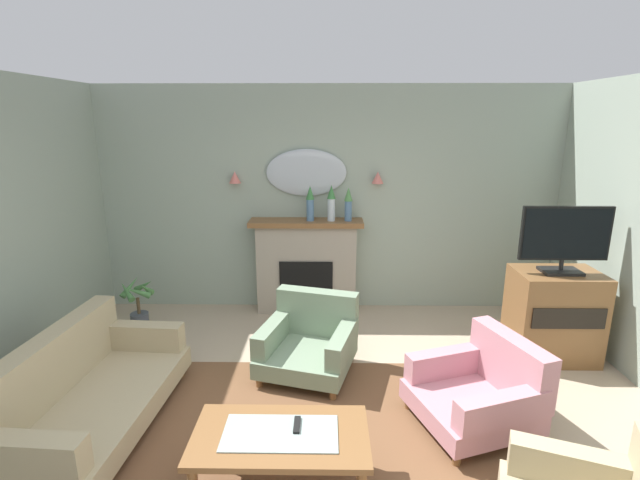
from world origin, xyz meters
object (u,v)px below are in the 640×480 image
object	(u,v)px
wall_mirror	(306,173)
coffee_table	(281,441)
tv_cabinet	(553,315)
potted_plant_small_fern	(138,304)
wall_sconce_right	(378,178)
floral_couch	(83,391)
armchair_by_coffee_table	(482,389)
mantel_vase_centre	(310,202)
mantel_vase_left	(348,203)
tv_flatscreen	(565,238)
fireplace	(307,267)
tv_remote	(297,425)
mantel_vase_right	(331,202)
wall_sconce_left	(235,177)
armchair_in_corner	(310,340)

from	to	relation	value
wall_mirror	coffee_table	bearing A→B (deg)	-90.71
tv_cabinet	potted_plant_small_fern	world-z (taller)	tv_cabinet
wall_sconce_right	potted_plant_small_fern	bearing A→B (deg)	-167.22
coffee_table	tv_cabinet	distance (m)	3.11
floral_couch	armchair_by_coffee_table	size ratio (longest dim) A/B	1.70
mantel_vase_centre	wall_sconce_right	distance (m)	0.86
mantel_vase_left	wall_sconce_right	world-z (taller)	wall_sconce_right
wall_mirror	tv_flatscreen	world-z (taller)	wall_mirror
armchair_by_coffee_table	fireplace	bearing A→B (deg)	123.20
tv_remote	tv_cabinet	xyz separation A→B (m)	(2.44, 1.74, -0.00)
mantel_vase_right	mantel_vase_left	world-z (taller)	mantel_vase_right
armchair_by_coffee_table	potted_plant_small_fern	bearing A→B (deg)	153.27
tv_cabinet	tv_flatscreen	size ratio (longest dim) A/B	1.07
fireplace	wall_mirror	world-z (taller)	wall_mirror
wall_sconce_left	tv_cabinet	distance (m)	3.76
mantel_vase_centre	mantel_vase_right	xyz separation A→B (m)	(0.25, 0.00, 0.00)
fireplace	floral_couch	world-z (taller)	fireplace
mantel_vase_left	wall_sconce_right	bearing A→B (deg)	18.92
mantel_vase_right	wall_sconce_left	size ratio (longest dim) A/B	3.04
mantel_vase_centre	armchair_in_corner	world-z (taller)	mantel_vase_centre
wall_sconce_left	armchair_in_corner	xyz separation A→B (m)	(0.94, -1.50, -1.35)
mantel_vase_left	wall_sconce_right	xyz separation A→B (m)	(0.35, 0.12, 0.28)
mantel_vase_left	potted_plant_small_fern	bearing A→B (deg)	-168.15
coffee_table	wall_sconce_left	bearing A→B (deg)	105.00
mantel_vase_left	armchair_in_corner	xyz separation A→B (m)	(-0.41, -1.38, -1.07)
tv_remote	armchair_by_coffee_table	bearing A→B (deg)	25.19
fireplace	wall_sconce_left	distance (m)	1.38
mantel_vase_left	wall_mirror	world-z (taller)	wall_mirror
mantel_vase_left	armchair_in_corner	size ratio (longest dim) A/B	0.40
tv_remote	armchair_by_coffee_table	size ratio (longest dim) A/B	0.15
mantel_vase_right	tv_cabinet	distance (m)	2.63
fireplace	wall_sconce_right	size ratio (longest dim) A/B	9.71
wall_sconce_right	armchair_by_coffee_table	distance (m)	2.74
tv_remote	floral_couch	size ratio (longest dim) A/B	0.09
mantel_vase_right	floral_couch	distance (m)	3.16
wall_sconce_left	tv_remote	xyz separation A→B (m)	(0.91, -2.96, -1.21)
fireplace	tv_remote	bearing A→B (deg)	-88.79
mantel_vase_centre	mantel_vase_left	xyz separation A→B (m)	(0.45, -0.00, -0.00)
armchair_by_coffee_table	tv_cabinet	xyz separation A→B (m)	(1.05, 1.09, 0.15)
tv_remote	potted_plant_small_fern	xyz separation A→B (m)	(-1.96, 2.34, -0.16)
wall_sconce_right	tv_remote	size ratio (longest dim) A/B	0.88
mantel_vase_left	armchair_by_coffee_table	bearing A→B (deg)	-66.51
tv_remote	armchair_by_coffee_table	world-z (taller)	armchair_by_coffee_table
wall_mirror	potted_plant_small_fern	xyz separation A→B (m)	(-1.90, -0.67, -1.42)
armchair_by_coffee_table	wall_mirror	bearing A→B (deg)	121.60
mantel_vase_right	tv_remote	bearing A→B (deg)	-94.81
armchair_by_coffee_table	tv_flatscreen	distance (m)	1.77
armchair_in_corner	tv_cabinet	distance (m)	2.43
wall_mirror	wall_sconce_left	distance (m)	0.85
mantel_vase_centre	tv_remote	world-z (taller)	mantel_vase_centre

